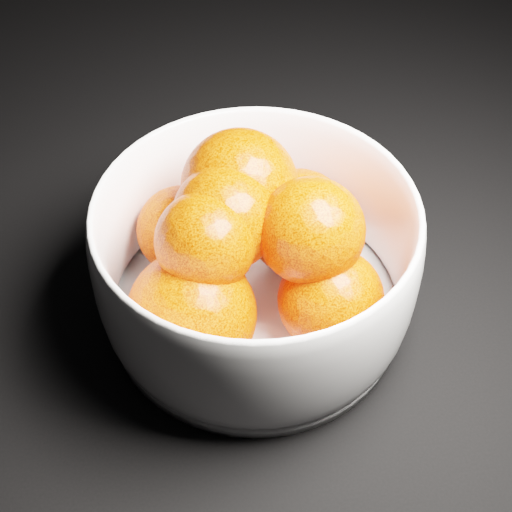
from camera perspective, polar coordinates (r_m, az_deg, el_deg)
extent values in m
cube|color=black|center=(0.63, 3.30, -0.56)|extent=(3.00, 3.00, 0.00)
cylinder|color=white|center=(0.59, 0.00, -3.98)|extent=(0.23, 0.23, 0.01)
sphere|color=#EC3A09|center=(0.59, 3.35, 2.75)|extent=(0.09, 0.09, 0.09)
sphere|color=#EC3A09|center=(0.58, -5.96, 2.07)|extent=(0.07, 0.07, 0.07)
sphere|color=#EC3A09|center=(0.52, -5.14, -4.61)|extent=(0.10, 0.10, 0.10)
sphere|color=#EC3A09|center=(0.53, 5.99, -3.50)|extent=(0.08, 0.08, 0.08)
sphere|color=#EC3A09|center=(0.55, -1.31, 5.52)|extent=(0.09, 0.09, 0.09)
sphere|color=#EC3A09|center=(0.50, -4.05, 1.15)|extent=(0.07, 0.07, 0.07)
sphere|color=#EC3A09|center=(0.51, 4.41, 2.01)|extent=(0.08, 0.08, 0.08)
sphere|color=#EC3A09|center=(0.52, -2.46, 3.10)|extent=(0.08, 0.08, 0.08)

